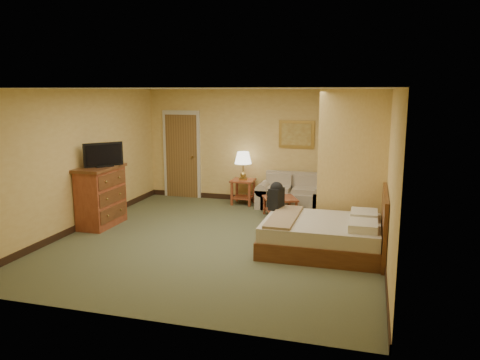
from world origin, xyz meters
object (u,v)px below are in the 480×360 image
(coffee_table, at_px, (280,203))
(dresser, at_px, (101,196))
(bed, at_px, (326,234))
(loveseat, at_px, (292,197))

(coffee_table, height_order, dresser, dresser)
(coffee_table, xyz_separation_m, bed, (1.12, -1.87, -0.01))
(bed, bearing_deg, loveseat, 110.48)
(coffee_table, bearing_deg, bed, -59.14)
(coffee_table, relative_size, bed, 0.43)
(loveseat, distance_m, coffee_table, 0.81)
(coffee_table, relative_size, dresser, 0.72)
(dresser, bearing_deg, bed, -4.25)
(coffee_table, bearing_deg, dresser, -154.05)
(dresser, distance_m, bed, 4.32)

